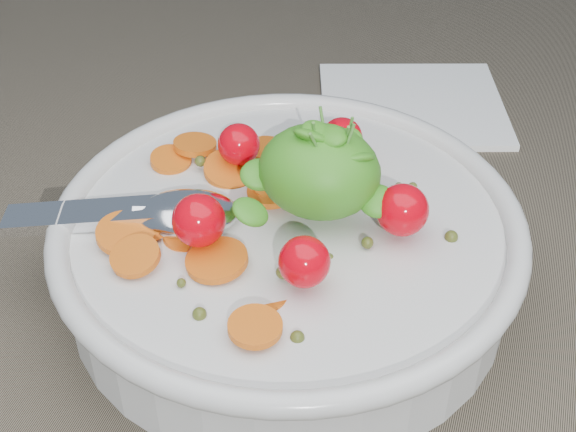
% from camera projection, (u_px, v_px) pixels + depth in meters
% --- Properties ---
extents(ground, '(6.00, 6.00, 0.00)m').
position_uv_depth(ground, '(334.00, 275.00, 0.55)').
color(ground, '#6D624E').
rests_on(ground, ground).
extents(bowl, '(0.32, 0.30, 0.13)m').
position_uv_depth(bowl, '(288.00, 244.00, 0.52)').
color(bowl, silver).
rests_on(bowl, ground).
extents(napkin, '(0.20, 0.18, 0.01)m').
position_uv_depth(napkin, '(412.00, 105.00, 0.71)').
color(napkin, white).
rests_on(napkin, ground).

